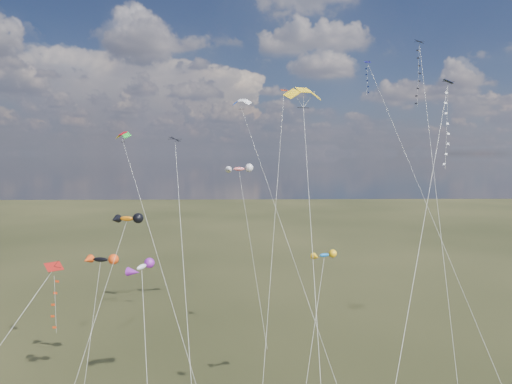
{
  "coord_description": "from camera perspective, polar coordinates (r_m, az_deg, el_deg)",
  "views": [
    {
      "loc": [
        -1.11,
        -26.66,
        22.76
      ],
      "look_at": [
        0.0,
        18.0,
        19.0
      ],
      "focal_mm": 32.0,
      "sensor_mm": 36.0,
      "label": 1
    }
  ],
  "objects": [
    {
      "name": "diamond_black_high",
      "position": [
        49.24,
        19.85,
        12.01
      ],
      "size": [
        3.07,
        18.66,
        34.22
      ],
      "color": "black",
      "rests_on": "ground"
    },
    {
      "name": "diamond_navy_tall",
      "position": [
        61.14,
        14.79,
        11.32
      ],
      "size": [
        5.98,
        28.88,
        35.05
      ],
      "color": "#0E0E48",
      "rests_on": "ground"
    },
    {
      "name": "diamond_black_mid",
      "position": [
        32.34,
        -9.27,
        -5.78
      ],
      "size": [
        4.61,
        19.54,
        24.11
      ],
      "color": "black",
      "rests_on": "ground"
    },
    {
      "name": "diamond_red_low",
      "position": [
        34.18,
        -24.73,
        -13.13
      ],
      "size": [
        9.11,
        11.4,
        15.44
      ],
      "color": "#9E1711",
      "rests_on": "ground"
    },
    {
      "name": "diamond_navy_right",
      "position": [
        33.55,
        22.35,
        5.63
      ],
      "size": [
        11.44,
        17.08,
        27.9
      ],
      "color": "#111B4F",
      "rests_on": "ground"
    },
    {
      "name": "diamond_orange_center",
      "position": [
        46.91,
        2.67,
        0.99
      ],
      "size": [
        4.2,
        21.76,
        30.31
      ],
      "color": "#C22900",
      "rests_on": "ground"
    },
    {
      "name": "parafoil_yellow",
      "position": [
        35.32,
        5.97,
        12.41
      ],
      "size": [
        3.2,
        15.87,
        28.23
      ],
      "color": "yellow",
      "rests_on": "ground"
    },
    {
      "name": "parafoil_blue_white",
      "position": [
        59.15,
        -1.76,
        11.23
      ],
      "size": [
        10.7,
        23.3,
        30.16
      ],
      "color": "blue",
      "rests_on": "ground"
    },
    {
      "name": "parafoil_tricolor",
      "position": [
        48.03,
        -16.21,
        6.74
      ],
      "size": [
        11.86,
        17.28,
        25.28
      ],
      "color": "yellow",
      "rests_on": "ground"
    },
    {
      "name": "novelty_black_orange",
      "position": [
        51.31,
        -18.89,
        -8.01
      ],
      "size": [
        3.52,
        8.82,
        12.22
      ],
      "color": "black",
      "rests_on": "ground"
    },
    {
      "name": "novelty_orange_black",
      "position": [
        42.99,
        -15.9,
        -3.31
      ],
      "size": [
        4.88,
        10.99,
        17.41
      ],
      "color": "orange",
      "rests_on": "ground"
    },
    {
      "name": "novelty_white_purple",
      "position": [
        32.61,
        -14.09,
        -9.25
      ],
      "size": [
        3.59,
        11.57,
        15.39
      ],
      "color": "silver",
      "rests_on": "ground"
    },
    {
      "name": "novelty_redwhite_stripe",
      "position": [
        64.64,
        -2.11,
        2.86
      ],
      "size": [
        5.11,
        14.63,
        21.31
      ],
      "color": "#E70508",
      "rests_on": "ground"
    },
    {
      "name": "novelty_blue_yellow",
      "position": [
        42.33,
        8.52,
        -7.94
      ],
      "size": [
        4.79,
        10.23,
        13.98
      ],
      "color": "#1061B7",
      "rests_on": "ground"
    }
  ]
}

